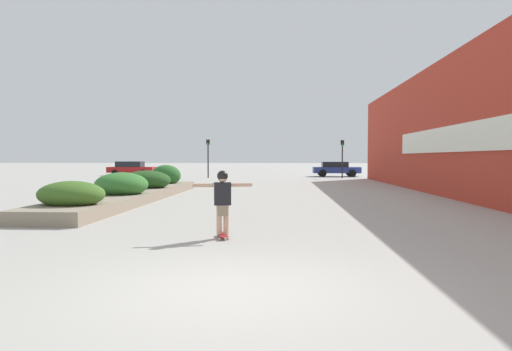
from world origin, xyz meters
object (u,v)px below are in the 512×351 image
at_px(car_leftmost, 131,168).
at_px(traffic_light_right, 342,152).
at_px(skateboarder, 223,196).
at_px(car_center_left, 336,169).
at_px(traffic_light_left, 208,152).
at_px(skateboard, 223,235).

xyz_separation_m(car_leftmost, traffic_light_right, (20.31, -4.87, 1.53)).
bearing_deg(skateboarder, car_center_left, 66.72).
distance_m(car_leftmost, car_center_left, 20.21).
bearing_deg(traffic_light_left, car_center_left, 17.07).
distance_m(skateboard, traffic_light_right, 30.81).
bearing_deg(traffic_light_left, skateboarder, -80.06).
xyz_separation_m(car_leftmost, car_center_left, (20.16, -1.51, 0.02)).
xyz_separation_m(skateboarder, car_center_left, (6.34, 33.40, -0.18)).
bearing_deg(traffic_light_left, car_leftmost, 149.50).
relative_size(car_center_left, traffic_light_left, 1.29).
bearing_deg(skateboarder, skateboard, 77.47).
distance_m(skateboarder, car_center_left, 34.00).
height_order(car_center_left, traffic_light_right, traffic_light_right).
xyz_separation_m(skateboarder, traffic_light_left, (-5.23, 29.85, 1.37)).
bearing_deg(skateboarder, car_leftmost, 99.06).
distance_m(skateboarder, traffic_light_left, 30.33).
distance_m(car_center_left, traffic_light_left, 12.20).
bearing_deg(skateboard, traffic_light_left, 87.40).
height_order(car_leftmost, traffic_light_right, traffic_light_right).
bearing_deg(traffic_light_left, traffic_light_right, 0.95).
bearing_deg(car_leftmost, traffic_light_right, 76.53).
height_order(skateboarder, car_center_left, skateboarder).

